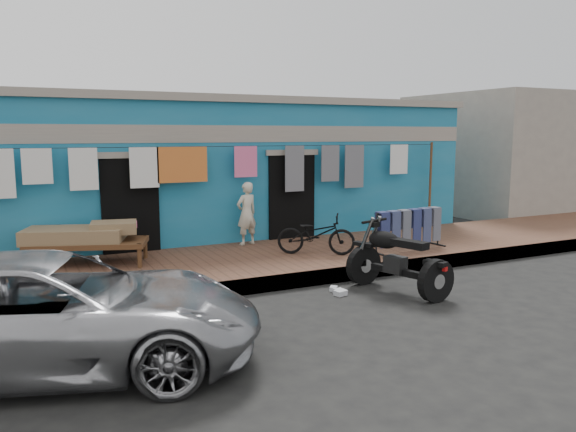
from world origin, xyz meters
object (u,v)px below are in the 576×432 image
(seated_person, at_px, (247,213))
(charpoy, at_px, (88,245))
(car, at_px, (50,311))
(bicycle, at_px, (316,230))
(jeans_rack, at_px, (409,229))
(motorcycle, at_px, (398,258))

(seated_person, distance_m, charpoy, 3.25)
(car, height_order, bicycle, car)
(bicycle, distance_m, jeans_rack, 1.93)
(charpoy, bearing_deg, motorcycle, -36.08)
(jeans_rack, bearing_deg, motorcycle, -132.09)
(motorcycle, bearing_deg, car, 170.90)
(car, bearing_deg, motorcycle, -64.36)
(motorcycle, xyz_separation_m, jeans_rack, (1.56, 1.73, 0.10))
(motorcycle, relative_size, jeans_rack, 1.06)
(bicycle, relative_size, charpoy, 0.63)
(bicycle, distance_m, charpoy, 4.17)
(car, xyz_separation_m, bicycle, (4.88, 2.89, 0.08))
(bicycle, bearing_deg, jeans_rack, -68.66)
(bicycle, height_order, motorcycle, bicycle)
(motorcycle, distance_m, charpoy, 5.40)
(bicycle, bearing_deg, car, 154.26)
(motorcycle, bearing_deg, seated_person, 90.30)
(seated_person, xyz_separation_m, bicycle, (0.83, -1.50, -0.18))
(seated_person, xyz_separation_m, jeans_rack, (2.72, -1.91, -0.24))
(car, distance_m, seated_person, 5.98)
(seated_person, xyz_separation_m, charpoy, (-3.21, -0.45, -0.30))
(seated_person, bearing_deg, car, 33.10)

